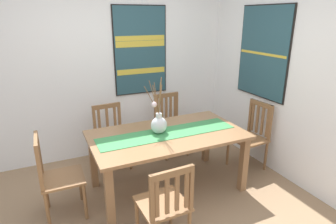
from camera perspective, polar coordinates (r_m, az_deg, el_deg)
ground_plane at (r=3.18m, az=-1.18°, el=-21.07°), size 6.40×6.40×0.03m
wall_back at (r=4.27m, az=-11.51°, el=9.36°), size 6.40×0.12×2.70m
wall_side at (r=3.67m, az=26.52°, el=6.27°), size 0.12×6.40×2.70m
dining_table at (r=3.34m, az=-0.10°, el=-5.87°), size 1.77×0.99×0.73m
table_runner at (r=3.30m, az=-0.10°, el=-4.25°), size 1.63×0.36×0.01m
centerpiece_vase at (r=3.25m, az=-1.87°, el=-2.29°), size 0.25×0.25×0.67m
chair_0 at (r=4.32m, az=0.39°, el=-2.19°), size 0.43×0.43×0.91m
chair_1 at (r=4.01m, az=-11.36°, el=-4.61°), size 0.45×0.45×0.87m
chair_2 at (r=4.05m, az=16.44°, el=-4.44°), size 0.45×0.45×0.93m
chair_3 at (r=2.61m, az=-0.62°, el=-18.03°), size 0.43×0.43×0.87m
chair_4 at (r=3.18m, az=-21.62°, el=-11.80°), size 0.43×0.43×0.92m
painting_on_back_wall at (r=4.30m, az=-5.56°, el=12.13°), size 0.81×0.05×1.28m
painting_on_side_wall at (r=4.06m, az=18.62°, el=11.27°), size 0.05×0.90×1.21m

